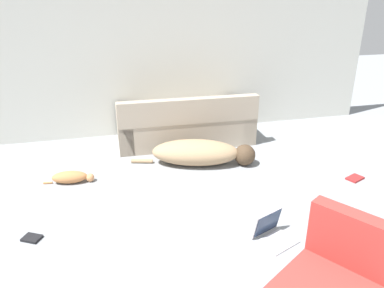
{
  "coord_description": "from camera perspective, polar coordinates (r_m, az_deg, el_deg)",
  "views": [
    {
      "loc": [
        -0.75,
        -1.28,
        2.12
      ],
      "look_at": [
        0.17,
        2.37,
        0.56
      ],
      "focal_mm": 35.0,
      "sensor_mm": 36.0,
      "label": 1
    }
  ],
  "objects": [
    {
      "name": "wall_back",
      "position": [
        5.75,
        -6.61,
        13.66
      ],
      "size": [
        7.22,
        0.06,
        2.49
      ],
      "color": "beige",
      "rests_on": "ground_plane"
    },
    {
      "name": "couch",
      "position": [
        5.54,
        -1.06,
        2.84
      ],
      "size": [
        1.98,
        0.87,
        0.75
      ],
      "rotation": [
        0.0,
        0.0,
        3.12
      ],
      "color": "tan",
      "rests_on": "ground_plane"
    },
    {
      "name": "dog",
      "position": [
        4.85,
        1.31,
        -1.33
      ],
      "size": [
        1.6,
        0.76,
        0.33
      ],
      "rotation": [
        0.0,
        0.0,
        6.0
      ],
      "color": "#A38460",
      "rests_on": "ground_plane"
    },
    {
      "name": "cat",
      "position": [
        4.65,
        -17.91,
        -4.83
      ],
      "size": [
        0.59,
        0.23,
        0.14
      ],
      "rotation": [
        0.0,
        0.0,
        6.17
      ],
      "color": "#BC7A47",
      "rests_on": "ground_plane"
    },
    {
      "name": "laptop_open",
      "position": [
        3.58,
        12.03,
        -12.79
      ],
      "size": [
        0.42,
        0.4,
        0.25
      ],
      "rotation": [
        0.0,
        0.0,
        0.4
      ],
      "color": "#B7B7BC",
      "rests_on": "ground_plane"
    },
    {
      "name": "book_black",
      "position": [
        3.82,
        -23.21,
        -13.04
      ],
      "size": [
        0.2,
        0.18,
        0.02
      ],
      "rotation": [
        0.0,
        0.0,
        -0.51
      ],
      "color": "black",
      "rests_on": "ground_plane"
    },
    {
      "name": "book_red",
      "position": [
        4.93,
        23.57,
        -4.8
      ],
      "size": [
        0.24,
        0.2,
        0.02
      ],
      "rotation": [
        0.0,
        0.0,
        0.4
      ],
      "color": "maroon",
      "rests_on": "ground_plane"
    }
  ]
}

